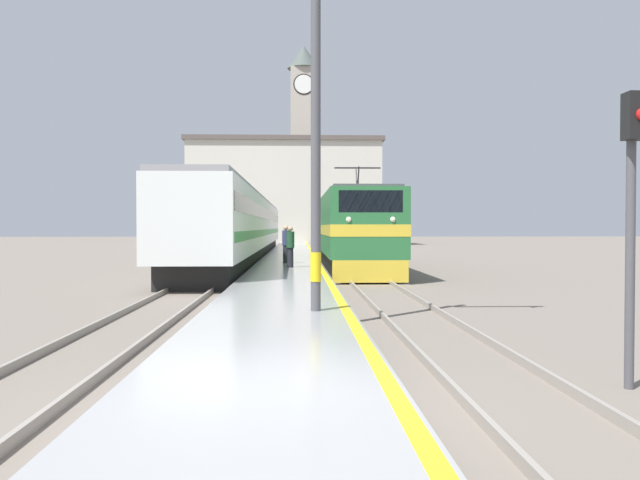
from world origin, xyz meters
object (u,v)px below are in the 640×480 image
object	(u,v)px
clock_tower	(304,139)
signal_post	(634,191)
person_on_platform	(286,243)
locomotive_train	(348,230)
second_waiting_passenger	(290,246)
catenary_mast	(322,104)
passenger_train	(246,226)

from	to	relation	value
clock_tower	signal_post	xyz separation A→B (m)	(3.46, -71.35, -10.66)
person_on_platform	locomotive_train	bearing A→B (deg)	39.52
locomotive_train	second_waiting_passenger	distance (m)	6.52
catenary_mast	clock_tower	world-z (taller)	clock_tower
locomotive_train	second_waiting_passenger	world-z (taller)	locomotive_train
passenger_train	second_waiting_passenger	size ratio (longest dim) A/B	25.82
passenger_train	second_waiting_passenger	distance (m)	15.52
locomotive_train	signal_post	size ratio (longest dim) A/B	5.27
passenger_train	clock_tower	world-z (taller)	clock_tower
passenger_train	clock_tower	size ratio (longest dim) A/B	1.81
signal_post	person_on_platform	bearing A→B (deg)	102.52
second_waiting_passenger	clock_tower	bearing A→B (deg)	88.77
passenger_train	signal_post	bearing A→B (deg)	-77.17
locomotive_train	signal_post	distance (m)	24.50
catenary_mast	second_waiting_passenger	xyz separation A→B (m)	(-0.80, 13.74, -3.30)
catenary_mast	person_on_platform	xyz separation A→B (m)	(-1.05, 16.90, -3.28)
person_on_platform	second_waiting_passenger	xyz separation A→B (m)	(0.25, -3.16, -0.02)
passenger_train	clock_tower	distance (m)	39.36
clock_tower	catenary_mast	bearing A→B (deg)	-90.28
second_waiting_passenger	signal_post	world-z (taller)	signal_post
person_on_platform	catenary_mast	bearing A→B (deg)	-86.44
second_waiting_passenger	clock_tower	world-z (taller)	clock_tower
catenary_mast	second_waiting_passenger	size ratio (longest dim) A/B	4.71
passenger_train	person_on_platform	world-z (taller)	passenger_train
locomotive_train	catenary_mast	xyz separation A→B (m)	(-2.14, -19.53, 2.69)
locomotive_train	second_waiting_passenger	bearing A→B (deg)	-116.90
clock_tower	locomotive_train	bearing A→B (deg)	-87.79
second_waiting_passenger	signal_post	distance (m)	19.24
passenger_train	second_waiting_passenger	world-z (taller)	passenger_train
locomotive_train	catenary_mast	size ratio (longest dim) A/B	2.43
locomotive_train	signal_post	bearing A→B (deg)	-86.14
catenary_mast	signal_post	distance (m)	6.53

